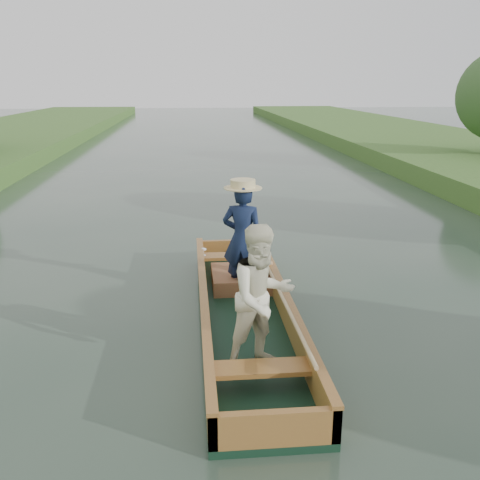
{
  "coord_description": "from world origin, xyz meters",
  "views": [
    {
      "loc": [
        -0.64,
        -6.17,
        2.96
      ],
      "look_at": [
        0.0,
        0.6,
        0.95
      ],
      "focal_mm": 40.0,
      "sensor_mm": 36.0,
      "label": 1
    }
  ],
  "objects": [
    {
      "name": "trees_far",
      "position": [
        -1.13,
        8.87,
        2.5
      ],
      "size": [
        23.05,
        15.15,
        4.56
      ],
      "color": "#47331E",
      "rests_on": "ground"
    },
    {
      "name": "punt",
      "position": [
        0.04,
        -0.1,
        0.53
      ],
      "size": [
        1.12,
        5.0,
        1.69
      ],
      "color": "black",
      "rests_on": "ground"
    },
    {
      "name": "ground",
      "position": [
        0.0,
        0.0,
        0.0
      ],
      "size": [
        120.0,
        120.0,
        0.0
      ],
      "primitive_type": "plane",
      "color": "#283D30",
      "rests_on": "ground"
    }
  ]
}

